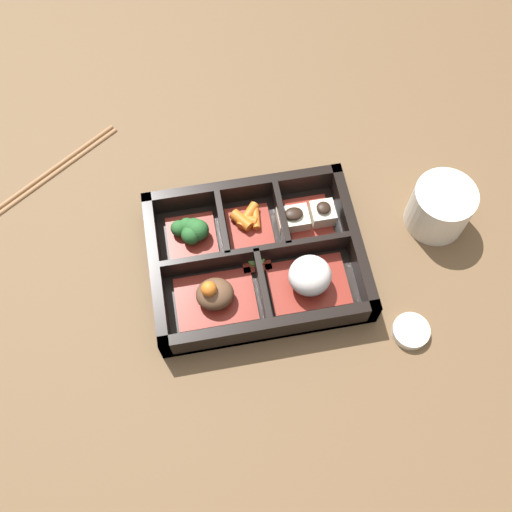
{
  "coord_description": "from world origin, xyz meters",
  "views": [
    {
      "loc": [
        0.06,
        0.34,
        0.75
      ],
      "look_at": [
        0.0,
        0.0,
        0.03
      ],
      "focal_mm": 42.0,
      "sensor_mm": 36.0,
      "label": 1
    }
  ],
  "objects_px": {
    "tea_cup": "(440,207)",
    "sauce_dish": "(411,331)",
    "bowl_rice": "(310,277)",
    "chopsticks": "(56,168)"
  },
  "relations": [
    {
      "from": "tea_cup",
      "to": "sauce_dish",
      "type": "distance_m",
      "value": 0.18
    },
    {
      "from": "bowl_rice",
      "to": "sauce_dish",
      "type": "height_order",
      "value": "bowl_rice"
    },
    {
      "from": "tea_cup",
      "to": "sauce_dish",
      "type": "height_order",
      "value": "tea_cup"
    },
    {
      "from": "sauce_dish",
      "to": "tea_cup",
      "type": "bearing_deg",
      "value": -117.44
    },
    {
      "from": "bowl_rice",
      "to": "chopsticks",
      "type": "distance_m",
      "value": 0.41
    },
    {
      "from": "chopsticks",
      "to": "sauce_dish",
      "type": "distance_m",
      "value": 0.56
    },
    {
      "from": "tea_cup",
      "to": "sauce_dish",
      "type": "relative_size",
      "value": 1.75
    },
    {
      "from": "chopsticks",
      "to": "sauce_dish",
      "type": "bearing_deg",
      "value": 142.79
    },
    {
      "from": "bowl_rice",
      "to": "sauce_dish",
      "type": "bearing_deg",
      "value": 143.95
    },
    {
      "from": "sauce_dish",
      "to": "bowl_rice",
      "type": "bearing_deg",
      "value": -36.05
    }
  ]
}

